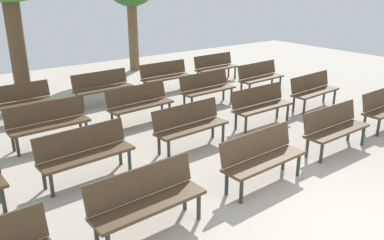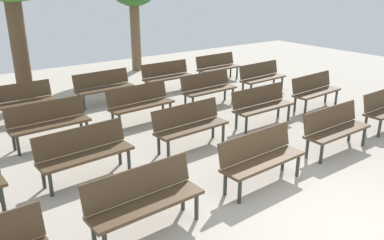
% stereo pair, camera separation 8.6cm
% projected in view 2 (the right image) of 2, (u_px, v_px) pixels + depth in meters
% --- Properties ---
extents(ground_plane, '(25.60, 25.60, 0.00)m').
position_uv_depth(ground_plane, '(342.00, 227.00, 5.37)').
color(ground_plane, '#B2A899').
extents(bench_r0_c1, '(1.62, 0.54, 0.87)m').
position_uv_depth(bench_r0_c1, '(144.00, 197.00, 5.14)').
color(bench_r0_c1, '#4C3823').
rests_on(bench_r0_c1, ground_plane).
extents(bench_r0_c2, '(1.62, 0.55, 0.87)m').
position_uv_depth(bench_r0_c2, '(261.00, 156.00, 6.36)').
color(bench_r0_c2, '#4C3823').
rests_on(bench_r0_c2, ground_plane).
extents(bench_r0_c3, '(1.60, 0.50, 0.87)m').
position_uv_depth(bench_r0_c3, '(335.00, 127.00, 7.62)').
color(bench_r0_c3, '#4C3823').
rests_on(bench_r0_c3, ground_plane).
extents(bench_r1_c1, '(1.63, 0.57, 0.87)m').
position_uv_depth(bench_r1_c1, '(84.00, 150.00, 6.56)').
color(bench_r1_c1, '#4C3823').
rests_on(bench_r1_c1, ground_plane).
extents(bench_r1_c2, '(1.62, 0.55, 0.87)m').
position_uv_depth(bench_r1_c2, '(190.00, 123.00, 7.80)').
color(bench_r1_c2, '#4C3823').
rests_on(bench_r1_c2, ground_plane).
extents(bench_r1_c3, '(1.60, 0.49, 0.87)m').
position_uv_depth(bench_r1_c3, '(262.00, 104.00, 9.06)').
color(bench_r1_c3, '#4C3823').
rests_on(bench_r1_c3, ground_plane).
extents(bench_r1_c4, '(1.63, 0.57, 0.87)m').
position_uv_depth(bench_r1_c4, '(315.00, 89.00, 10.27)').
color(bench_r1_c4, '#4C3823').
rests_on(bench_r1_c4, ground_plane).
extents(bench_r2_c1, '(1.61, 0.52, 0.87)m').
position_uv_depth(bench_r2_c1, '(49.00, 120.00, 7.96)').
color(bench_r2_c1, '#4C3823').
rests_on(bench_r2_c1, ground_plane).
extents(bench_r2_c2, '(1.62, 0.57, 0.87)m').
position_uv_depth(bench_r2_c2, '(140.00, 102.00, 9.20)').
color(bench_r2_c2, '#4C3823').
rests_on(bench_r2_c2, ground_plane).
extents(bench_r2_c3, '(1.61, 0.53, 0.87)m').
position_uv_depth(bench_r2_c3, '(208.00, 87.00, 10.47)').
color(bench_r2_c3, '#4C3823').
rests_on(bench_r2_c3, ground_plane).
extents(bench_r2_c4, '(1.62, 0.56, 0.87)m').
position_uv_depth(bench_r2_c4, '(262.00, 76.00, 11.72)').
color(bench_r2_c4, '#4C3823').
rests_on(bench_r2_c4, ground_plane).
extents(bench_r3_c1, '(1.61, 0.53, 0.87)m').
position_uv_depth(bench_r3_c1, '(19.00, 100.00, 9.34)').
color(bench_r3_c1, '#4C3823').
rests_on(bench_r3_c1, ground_plane).
extents(bench_r3_c2, '(1.62, 0.55, 0.87)m').
position_uv_depth(bench_r3_c2, '(104.00, 85.00, 10.63)').
color(bench_r3_c2, '#4C3823').
rests_on(bench_r3_c2, ground_plane).
extents(bench_r3_c3, '(1.61, 0.50, 0.87)m').
position_uv_depth(bench_r3_c3, '(167.00, 75.00, 11.83)').
color(bench_r3_c3, '#4C3823').
rests_on(bench_r3_c3, ground_plane).
extents(bench_r3_c4, '(1.62, 0.54, 0.87)m').
position_uv_depth(bench_r3_c4, '(217.00, 66.00, 13.10)').
color(bench_r3_c4, '#4C3823').
rests_on(bench_r3_c4, ground_plane).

